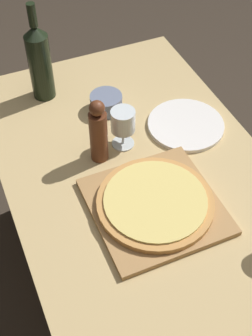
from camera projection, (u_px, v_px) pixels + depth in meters
ground_plane at (138, 291)px, 1.97m from camera, size 12.00×12.00×0.00m
dining_table at (141, 197)px, 1.50m from camera, size 0.80×1.33×0.74m
cutting_board at (155, 206)px, 1.33m from camera, size 0.35×0.35×0.02m
pizza at (155, 202)px, 1.32m from camera, size 0.33×0.33×0.02m
wine_bottle at (40, 61)px, 1.57m from camera, size 0.08×0.08×0.35m
pepper_mill at (98, 132)px, 1.40m from camera, size 0.06×0.06×0.22m
wine_glass at (123, 122)px, 1.44m from camera, size 0.08×0.08×0.14m
small_bowl at (106, 103)px, 1.61m from camera, size 0.11×0.11×0.06m
dinner_plate at (186, 125)px, 1.56m from camera, size 0.26×0.26×0.01m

